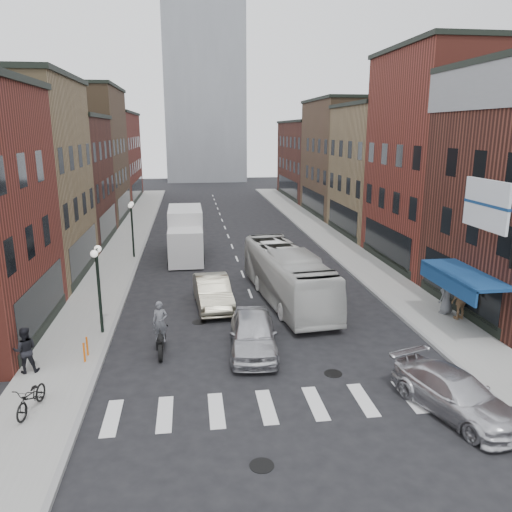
{
  "coord_description": "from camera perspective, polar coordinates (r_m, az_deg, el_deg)",
  "views": [
    {
      "loc": [
        -3.25,
        -17.93,
        9.12
      ],
      "look_at": [
        -0.08,
        5.83,
        3.03
      ],
      "focal_mm": 35.0,
      "sensor_mm": 36.0,
      "label": 1
    }
  ],
  "objects": [
    {
      "name": "bldg_right_mid_a",
      "position": [
        36.83,
        22.48,
        10.14
      ],
      "size": [
        10.3,
        10.2,
        14.3
      ],
      "color": "maroon",
      "rests_on": "ground"
    },
    {
      "name": "curb_left",
      "position": [
        41.13,
        -12.64,
        1.1
      ],
      "size": [
        0.2,
        74.0,
        0.16
      ],
      "primitive_type": "cube",
      "color": "gray",
      "rests_on": "ground"
    },
    {
      "name": "bldg_left_far_a",
      "position": [
        54.27,
        -20.46,
        10.78
      ],
      "size": [
        10.3,
        12.2,
        13.3
      ],
      "color": "brown",
      "rests_on": "ground"
    },
    {
      "name": "box_truck",
      "position": [
        36.8,
        -8.05,
        2.5
      ],
      "size": [
        2.52,
        7.97,
        3.46
      ],
      "rotation": [
        0.0,
        0.0,
        0.01
      ],
      "color": "silver",
      "rests_on": "ground"
    },
    {
      "name": "curb_car",
      "position": [
        18.22,
        21.78,
        -14.4
      ],
      "size": [
        3.29,
        5.1,
        1.38
      ],
      "primitive_type": "imported",
      "rotation": [
        0.0,
        0.0,
        0.31
      ],
      "color": "silver",
      "rests_on": "ground"
    },
    {
      "name": "sidewalk_right",
      "position": [
        42.59,
        8.6,
        1.84
      ],
      "size": [
        3.0,
        74.0,
        0.15
      ],
      "primitive_type": "cube",
      "color": "gray",
      "rests_on": "ground"
    },
    {
      "name": "bldg_left_far_b",
      "position": [
        68.04,
        -17.85,
        10.67
      ],
      "size": [
        10.3,
        16.2,
        11.3
      ],
      "color": "maroon",
      "rests_on": "ground"
    },
    {
      "name": "ped_left_solo",
      "position": [
        21.02,
        -24.88,
        -9.72
      ],
      "size": [
        0.95,
        0.65,
        1.79
      ],
      "primitive_type": "imported",
      "rotation": [
        0.0,
        0.0,
        3.33
      ],
      "color": "black",
      "rests_on": "sidewalk_left"
    },
    {
      "name": "transit_bus",
      "position": [
        27.1,
        3.58,
        -2.2
      ],
      "size": [
        3.56,
        10.65,
        2.91
      ],
      "primitive_type": "imported",
      "rotation": [
        0.0,
        0.0,
        0.11
      ],
      "color": "silver",
      "rests_on": "ground"
    },
    {
      "name": "ped_right_c",
      "position": [
        26.7,
        20.99,
        -4.19
      ],
      "size": [
        1.11,
        1.0,
        1.91
      ],
      "primitive_type": "imported",
      "rotation": [
        0.0,
        0.0,
        3.69
      ],
      "color": "slate",
      "rests_on": "sidewalk_right"
    },
    {
      "name": "sidewalk_left",
      "position": [
        41.28,
        -14.71,
        1.13
      ],
      "size": [
        3.0,
        74.0,
        0.15
      ],
      "primitive_type": "cube",
      "color": "gray",
      "rests_on": "ground"
    },
    {
      "name": "motorcycle_rider",
      "position": [
        21.25,
        -10.86,
        -8.25
      ],
      "size": [
        0.66,
        2.26,
        2.3
      ],
      "rotation": [
        0.0,
        0.0,
        -0.07
      ],
      "color": "black",
      "rests_on": "ground"
    },
    {
      "name": "streetlamp_near",
      "position": [
        23.16,
        -17.63,
        -1.97
      ],
      "size": [
        0.32,
        1.22,
        4.11
      ],
      "color": "black",
      "rests_on": "ground"
    },
    {
      "name": "parked_bicycle",
      "position": [
        18.41,
        -24.28,
        -14.52
      ],
      "size": [
        0.99,
        1.96,
        0.98
      ],
      "primitive_type": "imported",
      "rotation": [
        0.0,
        0.0,
        -0.18
      ],
      "color": "black",
      "rests_on": "sidewalk_left"
    },
    {
      "name": "billboard_sign",
      "position": [
        22.11,
        24.98,
        5.17
      ],
      "size": [
        1.52,
        3.0,
        3.7
      ],
      "color": "black",
      "rests_on": "ground"
    },
    {
      "name": "ground",
      "position": [
        20.38,
        2.46,
        -12.34
      ],
      "size": [
        160.0,
        160.0,
        0.0
      ],
      "primitive_type": "plane",
      "color": "black",
      "rests_on": "ground"
    },
    {
      "name": "crosswalk_stripes",
      "position": [
        17.79,
        4.21,
        -16.61
      ],
      "size": [
        12.0,
        2.2,
        0.01
      ],
      "primitive_type": "cube",
      "color": "silver",
      "rests_on": "ground"
    },
    {
      "name": "ped_right_b",
      "position": [
        26.15,
        22.38,
        -4.81
      ],
      "size": [
        1.13,
        0.68,
        1.81
      ],
      "primitive_type": "imported",
      "rotation": [
        0.0,
        0.0,
        3.29
      ],
      "color": "#97734D",
      "rests_on": "sidewalk_right"
    },
    {
      "name": "awning_blue",
      "position": [
        24.65,
        22.35,
        -2.11
      ],
      "size": [
        1.8,
        5.0,
        0.78
      ],
      "color": "navy",
      "rests_on": "ground"
    },
    {
      "name": "distant_tower",
      "position": [
        97.29,
        -6.09,
        23.58
      ],
      "size": [
        14.0,
        14.0,
        50.0
      ],
      "primitive_type": "cube",
      "color": "#9399A0",
      "rests_on": "ground"
    },
    {
      "name": "sedan_left_near",
      "position": [
        21.16,
        -0.33,
        -8.82
      ],
      "size": [
        2.36,
        4.98,
        1.65
      ],
      "primitive_type": "imported",
      "rotation": [
        0.0,
        0.0,
        -0.09
      ],
      "color": "#B9B9BE",
      "rests_on": "ground"
    },
    {
      "name": "bldg_right_far_b",
      "position": [
        69.49,
        7.78,
        10.86
      ],
      "size": [
        10.3,
        16.2,
        10.3
      ],
      "color": "#451F18",
      "rests_on": "ground"
    },
    {
      "name": "bldg_right_far_a",
      "position": [
        56.07,
        11.62,
        10.94
      ],
      "size": [
        10.3,
        12.2,
        12.3
      ],
      "color": "brown",
      "rests_on": "ground"
    },
    {
      "name": "bike_rack",
      "position": [
        21.5,
        -18.89,
        -10.05
      ],
      "size": [
        0.08,
        0.68,
        0.8
      ],
      "color": "#D8590C",
      "rests_on": "sidewalk_left"
    },
    {
      "name": "streetlamp_far",
      "position": [
        36.7,
        -14.01,
        4.1
      ],
      "size": [
        0.32,
        1.22,
        4.11
      ],
      "color": "black",
      "rests_on": "ground"
    },
    {
      "name": "curb_right",
      "position": [
        42.22,
        6.64,
        1.69
      ],
      "size": [
        0.2,
        74.0,
        0.16
      ],
      "primitive_type": "cube",
      "color": "gray",
      "rests_on": "ground"
    },
    {
      "name": "sedan_left_far",
      "position": [
        26.42,
        -4.96,
        -4.13
      ],
      "size": [
        2.07,
        5.03,
        1.62
      ],
      "primitive_type": "imported",
      "rotation": [
        0.0,
        0.0,
        0.07
      ],
      "color": "#B0A98E",
      "rests_on": "ground"
    },
    {
      "name": "bldg_left_mid_b",
      "position": [
        43.72,
        -23.38,
        7.9
      ],
      "size": [
        10.3,
        10.2,
        10.3
      ],
      "color": "#451F18",
      "rests_on": "ground"
    },
    {
      "name": "bldg_right_mid_b",
      "position": [
        45.86,
        16.09,
        9.38
      ],
      "size": [
        10.3,
        10.2,
        11.3
      ],
      "color": "olive",
      "rests_on": "ground"
    }
  ]
}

